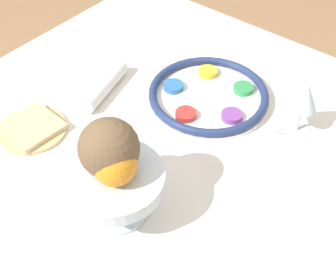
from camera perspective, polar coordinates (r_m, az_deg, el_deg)
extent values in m
cube|color=silver|center=(1.35, -1.82, -10.45)|extent=(1.11, 1.04, 0.70)
cylinder|color=white|center=(1.17, 4.91, 4.65)|extent=(0.30, 0.30, 0.01)
torus|color=navy|center=(1.16, 4.95, 5.21)|extent=(0.30, 0.30, 0.02)
cylinder|color=red|center=(1.11, 2.19, 2.72)|extent=(0.05, 0.05, 0.01)
cylinder|color=#844299|center=(1.11, 7.78, 2.52)|extent=(0.05, 0.05, 0.01)
cylinder|color=#33934C|center=(1.19, 9.15, 5.80)|extent=(0.05, 0.05, 0.01)
cylinder|color=gold|center=(1.24, 4.89, 7.83)|extent=(0.05, 0.05, 0.01)
cylinder|color=#2D6BB7|center=(1.19, 0.67, 6.13)|extent=(0.05, 0.05, 0.01)
cylinder|color=silver|center=(1.13, 15.36, 0.77)|extent=(0.07, 0.07, 0.00)
cylinder|color=silver|center=(1.11, 15.71, 2.08)|extent=(0.01, 0.01, 0.07)
cone|color=silver|center=(1.06, 16.41, 4.77)|extent=(0.06, 0.06, 0.07)
cylinder|color=silver|center=(0.94, -6.16, -8.86)|extent=(0.12, 0.12, 0.01)
cylinder|color=silver|center=(0.91, -6.36, -7.32)|extent=(0.03, 0.03, 0.07)
cylinder|color=silver|center=(0.87, -6.63, -5.21)|extent=(0.19, 0.19, 0.03)
sphere|color=orange|center=(0.82, -6.52, -3.37)|extent=(0.08, 0.08, 0.08)
sphere|color=brown|center=(0.83, -7.21, -1.40)|extent=(0.11, 0.11, 0.11)
cylinder|color=tan|center=(1.13, -16.16, 0.80)|extent=(0.16, 0.16, 0.01)
cube|color=#D1B784|center=(1.12, -16.26, 1.16)|extent=(0.13, 0.13, 0.01)
cylinder|color=white|center=(1.19, -7.82, 6.15)|extent=(0.18, 0.09, 0.04)
cube|color=silver|center=(1.12, 17.04, 0.05)|extent=(0.10, 0.19, 0.01)
cube|color=silver|center=(1.10, 16.36, -0.81)|extent=(0.08, 0.19, 0.01)
cube|color=silver|center=(1.24, -8.41, 6.72)|extent=(0.18, 0.04, 0.01)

